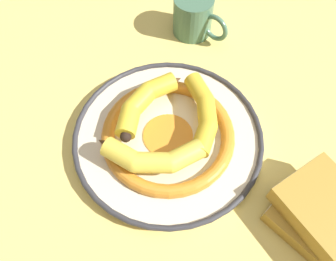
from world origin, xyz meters
name	(u,v)px	position (x,y,z in m)	size (l,w,h in m)	color
ground_plane	(181,131)	(0.00, 0.00, 0.00)	(2.80, 2.80, 0.00)	#E5CC6B
decorative_bowl	(168,136)	(-0.01, 0.03, 0.02)	(0.38, 0.38, 0.04)	beige
banana_a	(203,115)	(-0.01, -0.04, 0.06)	(0.19, 0.10, 0.04)	gold
banana_b	(144,101)	(0.06, 0.05, 0.06)	(0.11, 0.17, 0.04)	yellow
banana_c	(151,158)	(-0.06, 0.09, 0.06)	(0.12, 0.19, 0.04)	yellow
book_stack	(333,224)	(-0.28, -0.15, 0.04)	(0.23, 0.19, 0.07)	#B28933
coffee_mug	(194,16)	(0.26, -0.15, 0.05)	(0.14, 0.10, 0.10)	#477056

